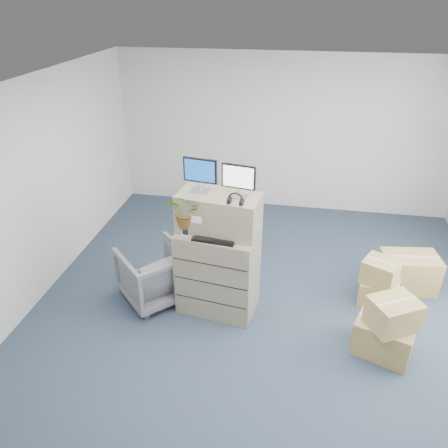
{
  "coord_description": "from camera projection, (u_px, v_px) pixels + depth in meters",
  "views": [
    {
      "loc": [
        0.28,
        -4.15,
        3.72
      ],
      "look_at": [
        -0.54,
        0.4,
        1.19
      ],
      "focal_mm": 35.0,
      "sensor_mm": 36.0,
      "label": 1
    }
  ],
  "objects": [
    {
      "name": "ground",
      "position": [
        261.0,
        327.0,
        5.41
      ],
      "size": [
        7.0,
        7.0,
        0.0
      ],
      "primitive_type": "plane",
      "color": "#273447",
      "rests_on": "ground"
    },
    {
      "name": "phone_dock",
      "position": [
        217.0,
        229.0,
        5.21
      ],
      "size": [
        0.08,
        0.07,
        0.15
      ],
      "rotation": [
        0.0,
        0.0,
        -0.14
      ],
      "color": "silver",
      "rests_on": "filing_cabinet_lower"
    },
    {
      "name": "external_drive",
      "position": [
        247.0,
        229.0,
        5.24
      ],
      "size": [
        0.23,
        0.18,
        0.06
      ],
      "primitive_type": "cube",
      "rotation": [
        0.0,
        0.0,
        -0.17
      ],
      "color": "black",
      "rests_on": "filing_cabinet_lower"
    },
    {
      "name": "monitor_right",
      "position": [
        239.0,
        179.0,
        4.88
      ],
      "size": [
        0.39,
        0.18,
        0.39
      ],
      "rotation": [
        0.0,
        0.0,
        -0.18
      ],
      "color": "#99999E",
      "rests_on": "filing_cabinet_upper"
    },
    {
      "name": "headphones",
      "position": [
        236.0,
        200.0,
        4.81
      ],
      "size": [
        0.17,
        0.04,
        0.17
      ],
      "primitive_type": "torus",
      "rotation": [
        1.57,
        0.0,
        -0.14
      ],
      "color": "black",
      "rests_on": "filing_cabinet_upper"
    },
    {
      "name": "filing_cabinet_upper",
      "position": [
        219.0,
        213.0,
        5.16
      ],
      "size": [
        1.02,
        0.61,
        0.48
      ],
      "primitive_type": "cube",
      "rotation": [
        0.0,
        0.0,
        -0.14
      ],
      "color": "tan",
      "rests_on": "filing_cabinet_lower"
    },
    {
      "name": "monitor_left",
      "position": [
        200.0,
        173.0,
        5.03
      ],
      "size": [
        0.41,
        0.19,
        0.4
      ],
      "rotation": [
        0.0,
        0.0,
        -0.16
      ],
      "color": "#99999E",
      "rests_on": "filing_cabinet_upper"
    },
    {
      "name": "keyboard",
      "position": [
        214.0,
        239.0,
        5.08
      ],
      "size": [
        0.53,
        0.26,
        0.03
      ],
      "primitive_type": "cube",
      "rotation": [
        0.0,
        0.0,
        -0.11
      ],
      "color": "black",
      "rests_on": "filing_cabinet_lower"
    },
    {
      "name": "water_bottle",
      "position": [
        225.0,
        222.0,
        5.14
      ],
      "size": [
        0.09,
        0.09,
        0.3
      ],
      "primitive_type": "cylinder",
      "color": "gray",
      "rests_on": "filing_cabinet_lower"
    },
    {
      "name": "tissue_box",
      "position": [
        248.0,
        226.0,
        5.15
      ],
      "size": [
        0.3,
        0.19,
        0.1
      ],
      "primitive_type": "cube",
      "rotation": [
        0.0,
        0.0,
        0.19
      ],
      "color": "#3D7ECF",
      "rests_on": "external_drive"
    },
    {
      "name": "office_chair",
      "position": [
        154.0,
        272.0,
        5.75
      ],
      "size": [
        1.09,
        1.09,
        0.82
      ],
      "primitive_type": "imported",
      "rotation": [
        0.0,
        0.0,
        3.92
      ],
      "color": "slate",
      "rests_on": "ground"
    },
    {
      "name": "wall_back",
      "position": [
        285.0,
        134.0,
        7.77
      ],
      "size": [
        6.0,
        0.02,
        2.8
      ],
      "primitive_type": "cube",
      "color": "silver",
      "rests_on": "ground"
    },
    {
      "name": "mouse",
      "position": [
        243.0,
        241.0,
        5.03
      ],
      "size": [
        0.12,
        0.08,
        0.04
      ],
      "primitive_type": "ellipsoid",
      "rotation": [
        0.0,
        0.0,
        -0.06
      ],
      "color": "silver",
      "rests_on": "filing_cabinet_lower"
    },
    {
      "name": "cardboard_boxes",
      "position": [
        394.0,
        295.0,
        5.48
      ],
      "size": [
        1.26,
        1.94,
        0.77
      ],
      "color": "#A4894F",
      "rests_on": "ground"
    },
    {
      "name": "filing_cabinet_lower",
      "position": [
        218.0,
        271.0,
        5.49
      ],
      "size": [
        1.03,
        0.72,
        1.12
      ],
      "primitive_type": "cube",
      "rotation": [
        0.0,
        0.0,
        -0.14
      ],
      "color": "tan",
      "rests_on": "ground"
    },
    {
      "name": "potted_plant",
      "position": [
        187.0,
        215.0,
        5.11
      ],
      "size": [
        0.49,
        0.52,
        0.43
      ],
      "rotation": [
        0.0,
        0.0,
        -0.14
      ],
      "color": "#A3C09B",
      "rests_on": "filing_cabinet_lower"
    }
  ]
}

